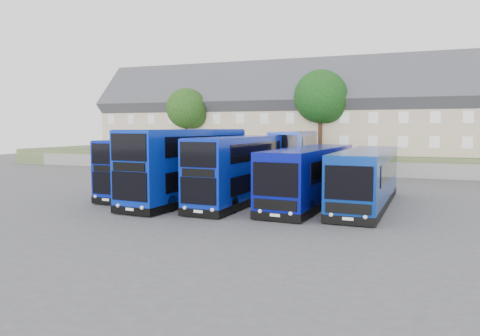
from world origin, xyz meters
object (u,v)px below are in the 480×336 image
object	(u,v)px
tree_west	(188,110)
tree_mid	(322,99)
dd_front_mid	(187,166)
coach_east_a	(310,176)
dd_front_left	(153,168)

from	to	relation	value
tree_west	tree_mid	distance (m)	16.04
dd_front_mid	tree_west	size ratio (longest dim) A/B	1.61
dd_front_mid	tree_west	xyz separation A→B (m)	(-11.49, 22.15, 4.68)
coach_east_a	tree_mid	xyz separation A→B (m)	(-3.46, 20.73, 6.27)
dd_front_mid	tree_mid	size ratio (longest dim) A/B	1.34
dd_front_left	tree_mid	size ratio (longest dim) A/B	1.14
dd_front_left	tree_mid	distance (m)	23.43
dd_front_left	tree_west	world-z (taller)	tree_west
dd_front_mid	tree_mid	world-z (taller)	tree_mid
tree_mid	tree_west	bearing A→B (deg)	-178.21
dd_front_mid	dd_front_left	bearing A→B (deg)	162.17
tree_mid	coach_east_a	bearing A→B (deg)	-80.52
coach_east_a	dd_front_mid	bearing A→B (deg)	-163.35
dd_front_mid	coach_east_a	size ratio (longest dim) A/B	0.91
coach_east_a	tree_mid	distance (m)	21.94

